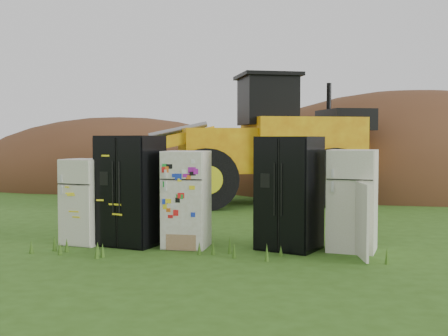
% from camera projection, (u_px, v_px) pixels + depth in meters
% --- Properties ---
extents(ground, '(120.00, 120.00, 0.00)m').
position_uv_depth(ground, '(218.00, 247.00, 9.98)').
color(ground, '#315516').
rests_on(ground, ground).
extents(fridge_leftmost, '(0.83, 0.81, 1.56)m').
position_uv_depth(fridge_leftmost, '(85.00, 201.00, 10.27)').
color(fridge_leftmost, silver).
rests_on(fridge_leftmost, ground).
extents(fridge_black_side, '(1.23, 1.09, 1.98)m').
position_uv_depth(fridge_black_side, '(131.00, 190.00, 10.16)').
color(fridge_black_side, black).
rests_on(fridge_black_side, ground).
extents(fridge_sticker, '(0.81, 0.76, 1.71)m').
position_uv_depth(fridge_sticker, '(186.00, 199.00, 9.96)').
color(fridge_sticker, silver).
rests_on(fridge_sticker, ground).
extents(fridge_black_right, '(1.23, 1.15, 1.97)m').
position_uv_depth(fridge_black_right, '(289.00, 193.00, 9.75)').
color(fridge_black_right, black).
rests_on(fridge_black_right, ground).
extents(fridge_open_door, '(0.94, 0.89, 1.74)m').
position_uv_depth(fridge_open_door, '(352.00, 200.00, 9.62)').
color(fridge_open_door, silver).
rests_on(fridge_open_door, ground).
extents(wheel_loader, '(8.53, 5.50, 3.84)m').
position_uv_depth(wheel_loader, '(236.00, 139.00, 16.55)').
color(wheel_loader, gold).
rests_on(wheel_loader, ground).
extents(dirt_mound_right, '(15.05, 11.04, 7.48)m').
position_uv_depth(dirt_mound_right, '(410.00, 189.00, 21.28)').
color(dirt_mound_right, '#4F2E19').
rests_on(dirt_mound_right, ground).
extents(dirt_mound_left, '(13.65, 10.24, 5.72)m').
position_uv_depth(dirt_mound_left, '(119.00, 183.00, 24.32)').
color(dirt_mound_left, '#4F2E19').
rests_on(dirt_mound_left, ground).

